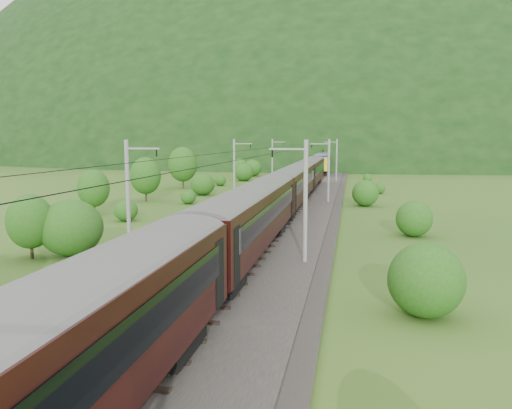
# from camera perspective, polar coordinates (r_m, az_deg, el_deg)

# --- Properties ---
(ground) EXTENTS (600.00, 600.00, 0.00)m
(ground) POSITION_cam_1_polar(r_m,az_deg,el_deg) (34.55, -4.79, -6.50)
(ground) COLOR #2E5A1C
(ground) RESTS_ON ground
(railbed) EXTENTS (14.00, 220.00, 0.30)m
(railbed) POSITION_cam_1_polar(r_m,az_deg,el_deg) (44.01, -1.27, -3.22)
(railbed) COLOR #38332D
(railbed) RESTS_ON ground
(track_left) EXTENTS (2.40, 220.00, 0.27)m
(track_left) POSITION_cam_1_polar(r_m,az_deg,el_deg) (44.53, -4.29, -2.83)
(track_left) COLOR #522F23
(track_left) RESTS_ON railbed
(track_right) EXTENTS (2.40, 220.00, 0.27)m
(track_right) POSITION_cam_1_polar(r_m,az_deg,el_deg) (43.53, 1.83, -3.05)
(track_right) COLOR #522F23
(track_right) RESTS_ON railbed
(catenary_left) EXTENTS (2.54, 192.28, 8.00)m
(catenary_left) POSITION_cam_1_polar(r_m,az_deg,el_deg) (66.15, -2.44, 4.19)
(catenary_left) COLOR gray
(catenary_left) RESTS_ON railbed
(catenary_right) EXTENTS (2.54, 192.28, 8.00)m
(catenary_right) POSITION_cam_1_polar(r_m,az_deg,el_deg) (64.44, 8.24, 4.03)
(catenary_right) COLOR gray
(catenary_right) RESTS_ON railbed
(overhead_wires) EXTENTS (4.83, 198.00, 0.03)m
(overhead_wires) POSITION_cam_1_polar(r_m,az_deg,el_deg) (43.25, -1.29, 5.86)
(overhead_wires) COLOR black
(overhead_wires) RESTS_ON ground
(mountain_main) EXTENTS (504.00, 360.00, 244.00)m
(mountain_main) POSITION_cam_1_polar(r_m,az_deg,el_deg) (292.51, 9.17, 5.82)
(mountain_main) COLOR black
(mountain_main) RESTS_ON ground
(mountain_ridge) EXTENTS (336.00, 280.00, 132.00)m
(mountain_ridge) POSITION_cam_1_polar(r_m,az_deg,el_deg) (356.56, -10.38, 6.09)
(mountain_ridge) COLOR black
(mountain_ridge) RESTS_ON ground
(train) EXTENTS (3.23, 154.06, 5.63)m
(train) POSITION_cam_1_polar(r_m,az_deg,el_deg) (45.59, 2.36, 1.77)
(train) COLOR black
(train) RESTS_ON ground
(hazard_post_near) EXTENTS (0.16, 0.16, 1.49)m
(hazard_post_near) POSITION_cam_1_polar(r_m,az_deg,el_deg) (91.89, 4.80, 2.95)
(hazard_post_near) COLOR red
(hazard_post_near) RESTS_ON railbed
(hazard_post_far) EXTENTS (0.16, 0.16, 1.47)m
(hazard_post_far) POSITION_cam_1_polar(r_m,az_deg,el_deg) (87.42, 5.36, 2.71)
(hazard_post_far) COLOR red
(hazard_post_far) RESTS_ON railbed
(signal) EXTENTS (0.22, 0.22, 1.97)m
(signal) POSITION_cam_1_polar(r_m,az_deg,el_deg) (68.43, 0.30, 1.75)
(signal) COLOR black
(signal) RESTS_ON railbed
(vegetation_left) EXTENTS (13.08, 144.70, 7.00)m
(vegetation_left) POSITION_cam_1_polar(r_m,az_deg,el_deg) (55.75, -14.39, 1.50)
(vegetation_left) COLOR #265516
(vegetation_left) RESTS_ON ground
(vegetation_right) EXTENTS (6.83, 108.38, 3.20)m
(vegetation_right) POSITION_cam_1_polar(r_m,az_deg,el_deg) (31.89, 16.31, -5.36)
(vegetation_right) COLOR #265516
(vegetation_right) RESTS_ON ground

